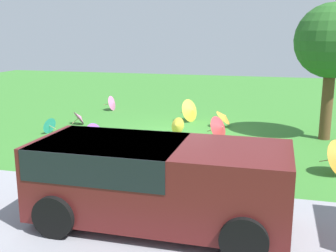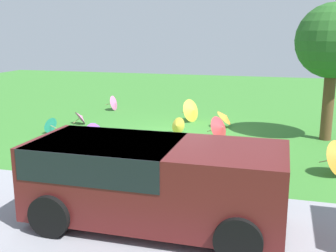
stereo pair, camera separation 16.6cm
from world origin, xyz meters
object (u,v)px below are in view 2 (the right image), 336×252
at_px(parasol_pink_1, 115,103).
at_px(parasol_yellow_1, 177,126).
at_px(parasol_yellow_0, 192,110).
at_px(park_bench, 125,147).
at_px(van_dark, 147,176).
at_px(parasol_orange_1, 225,117).
at_px(parasol_teal_0, 50,125).
at_px(shade_tree, 333,42).
at_px(parasol_red_0, 221,128).
at_px(parasol_purple_1, 95,135).
at_px(parasol_pink_0, 81,117).

relative_size(parasol_pink_1, parasol_yellow_1, 1.02).
bearing_deg(parasol_yellow_1, parasol_yellow_0, -92.24).
height_order(park_bench, parasol_yellow_0, parasol_yellow_0).
bearing_deg(van_dark, parasol_orange_1, -92.16).
bearing_deg(parasol_orange_1, parasol_pink_1, -21.68).
distance_m(parasol_yellow_1, parasol_teal_0, 4.47).
bearing_deg(parasol_yellow_1, shade_tree, -173.24).
relative_size(parasol_red_0, parasol_pink_1, 1.38).
xyz_separation_m(shade_tree, parasol_teal_0, (9.23, 1.63, -2.86)).
bearing_deg(shade_tree, parasol_teal_0, 9.99).
xyz_separation_m(parasol_red_0, parasol_yellow_0, (1.48, -2.48, 0.05)).
xyz_separation_m(park_bench, parasol_yellow_0, (-0.60, -5.65, -0.01)).
distance_m(park_bench, parasol_orange_1, 5.39).
height_order(parasol_pink_1, parasol_purple_1, parasol_purple_1).
distance_m(parasol_yellow_1, parasol_orange_1, 2.06).
xyz_separation_m(shade_tree, parasol_orange_1, (3.42, -0.86, -2.75)).
bearing_deg(park_bench, parasol_pink_1, -65.15).
xyz_separation_m(van_dark, parasol_red_0, (-0.41, -6.36, -0.50)).
xyz_separation_m(park_bench, parasol_pink_0, (3.43, -4.13, -0.19)).
height_order(parasol_yellow_1, parasol_teal_0, parasol_yellow_1).
relative_size(van_dark, parasol_teal_0, 7.55).
bearing_deg(parasol_teal_0, van_dark, 133.88).
bearing_deg(parasol_pink_0, parasol_orange_1, -170.75).
bearing_deg(parasol_red_0, shade_tree, -163.57).
relative_size(parasol_pink_1, parasol_purple_1, 0.82).
height_order(van_dark, park_bench, van_dark).
bearing_deg(parasol_orange_1, parasol_yellow_0, -24.74).
distance_m(parasol_red_0, parasol_yellow_1, 1.62).
relative_size(parasol_red_0, parasol_orange_1, 1.37).
distance_m(parasol_pink_0, parasol_teal_0, 1.65).
height_order(van_dark, parasol_orange_1, van_dark).
height_order(park_bench, parasol_pink_1, park_bench).
distance_m(van_dark, parasol_orange_1, 8.23).
bearing_deg(parasol_orange_1, parasol_yellow_1, 44.53).
bearing_deg(parasol_red_0, park_bench, 56.67).
height_order(parasol_yellow_0, parasol_pink_1, parasol_yellow_0).
height_order(shade_tree, parasol_purple_1, shade_tree).
bearing_deg(parasol_pink_1, park_bench, 114.85).
xyz_separation_m(shade_tree, parasol_purple_1, (6.89, 2.86, -2.77)).
distance_m(shade_tree, parasol_pink_1, 9.62).
bearing_deg(parasol_pink_0, parasol_teal_0, 76.39).
xyz_separation_m(park_bench, parasol_teal_0, (3.82, -2.53, -0.18)).
distance_m(van_dark, parasol_yellow_0, 8.92).
relative_size(shade_tree, parasol_orange_1, 6.43).
xyz_separation_m(parasol_pink_0, parasol_pink_1, (-0.14, -2.98, 0.06)).
distance_m(park_bench, parasol_pink_0, 5.38).
bearing_deg(van_dark, parasol_pink_0, -55.10).
distance_m(park_bench, parasol_yellow_0, 5.68).
bearing_deg(parasol_pink_0, van_dark, 124.90).
relative_size(van_dark, parasol_pink_1, 6.84).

